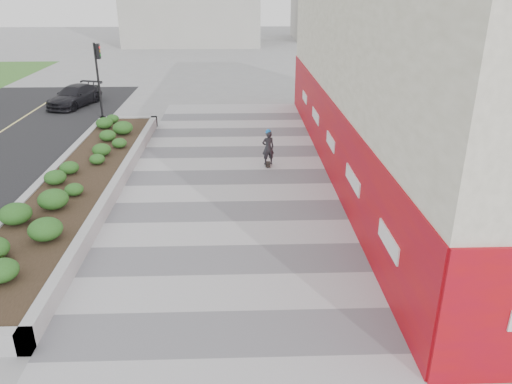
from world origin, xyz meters
TOP-DOWN VIEW (x-y plane):
  - ground at (0.00, 0.00)m, footprint 160.00×160.00m
  - walkway at (0.00, 3.00)m, footprint 8.00×36.00m
  - building at (6.98, 8.98)m, footprint 6.04×24.08m
  - planter at (-5.50, 7.00)m, footprint 3.00×18.00m
  - traffic_signal_near at (-7.23, 17.50)m, footprint 0.33×0.28m
  - manhole_cover at (0.50, 3.00)m, footprint 0.44×0.44m
  - skateboarder at (1.61, 9.50)m, footprint 0.60×0.73m
  - car_dark at (-9.82, 20.90)m, footprint 2.94×4.65m

SIDE VIEW (x-z plane):
  - ground at x=0.00m, z-range 0.00..0.00m
  - manhole_cover at x=0.50m, z-range 0.00..0.01m
  - walkway at x=0.00m, z-range 0.00..0.01m
  - planter at x=-5.50m, z-range -0.03..0.87m
  - car_dark at x=-9.82m, z-range 0.00..1.26m
  - skateboarder at x=1.61m, z-range 0.01..1.61m
  - traffic_signal_near at x=-7.23m, z-range 0.66..4.86m
  - building at x=6.98m, z-range -0.02..7.98m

